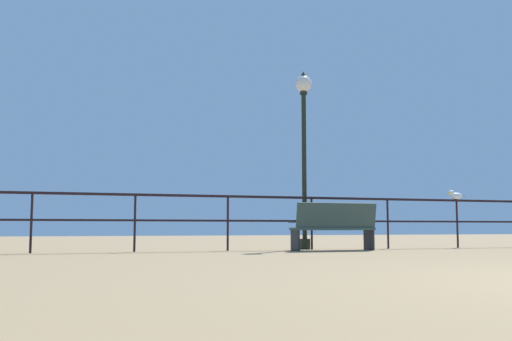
% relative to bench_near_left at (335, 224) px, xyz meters
% --- Properties ---
extents(pier_railing, '(22.02, 0.05, 1.11)m').
position_rel_bench_near_left_xyz_m(pier_railing, '(-0.20, 0.66, 0.29)').
color(pier_railing, black).
rests_on(pier_railing, ground_plane).
extents(bench_near_left, '(1.72, 0.60, 0.95)m').
position_rel_bench_near_left_xyz_m(bench_near_left, '(0.00, 0.00, 0.00)').
color(bench_near_left, '#314540').
rests_on(bench_near_left, ground_plane).
extents(lamppost_center, '(0.36, 0.36, 3.87)m').
position_rel_bench_near_left_xyz_m(lamppost_center, '(-0.26, 0.90, 2.00)').
color(lamppost_center, black).
rests_on(lamppost_center, ground_plane).
extents(seagull_on_rail, '(0.45, 0.20, 0.21)m').
position_rel_bench_near_left_xyz_m(seagull_on_rail, '(3.44, 0.66, 0.68)').
color(seagull_on_rail, white).
rests_on(seagull_on_rail, pier_railing).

